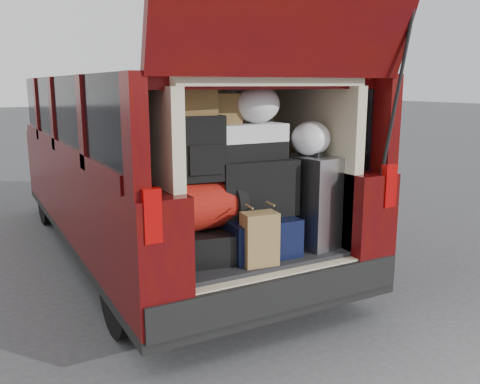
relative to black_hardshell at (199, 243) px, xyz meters
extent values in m
plane|color=#38383B|center=(0.37, -0.16, -0.65)|extent=(80.00, 80.00, 0.00)
cylinder|color=black|center=(-0.45, 0.24, -0.33)|extent=(0.24, 0.64, 0.64)
cylinder|color=black|center=(1.19, 0.24, -0.33)|extent=(0.24, 0.64, 0.64)
cylinder|color=black|center=(-0.45, 3.54, -0.33)|extent=(0.24, 0.64, 0.64)
cylinder|color=black|center=(1.19, 3.54, -0.33)|extent=(0.24, 0.64, 0.64)
cube|color=black|center=(0.37, 1.91, -0.39)|extent=(1.90, 4.85, 0.08)
cube|color=#46060C|center=(-0.42, 1.91, 0.05)|extent=(0.33, 4.85, 0.80)
cube|color=#46060C|center=(1.15, 1.91, 0.05)|extent=(0.33, 4.85, 0.80)
cube|color=#46060C|center=(0.37, 1.91, 1.08)|extent=(1.82, 4.46, 0.10)
cube|color=black|center=(-0.51, 1.81, 0.79)|extent=(0.12, 4.25, 0.68)
cube|color=black|center=(1.25, 1.81, 0.79)|extent=(0.12, 4.25, 0.68)
cube|color=black|center=(0.37, -0.45, -0.25)|extent=(1.86, 0.16, 0.22)
cube|color=#990505|center=(-0.49, -0.49, 0.37)|extent=(0.10, 0.06, 0.30)
cube|color=#990505|center=(1.23, -0.49, 0.37)|extent=(0.10, 0.06, 0.30)
cube|color=black|center=(0.37, 0.11, -0.13)|extent=(1.24, 1.05, 0.06)
cube|color=beige|center=(-0.29, 0.11, 0.47)|extent=(0.08, 1.05, 1.15)
cube|color=beige|center=(1.03, 0.11, 0.47)|extent=(0.08, 1.05, 1.15)
cube|color=beige|center=(0.37, 0.67, 0.47)|extent=(1.34, 0.06, 1.15)
cube|color=beige|center=(0.37, 0.11, 1.08)|extent=(1.34, 1.05, 0.06)
cylinder|color=black|center=(1.21, -0.56, 1.00)|extent=(0.02, 0.90, 0.76)
cube|color=black|center=(0.37, 0.11, -0.38)|extent=(1.24, 1.05, 0.55)
cube|color=black|center=(0.00, 0.00, 0.00)|extent=(0.46, 0.57, 0.20)
cube|color=black|center=(0.39, -0.03, 0.03)|extent=(0.52, 0.62, 0.26)
cube|color=white|center=(0.84, -0.11, 0.23)|extent=(0.34, 0.48, 0.66)
cube|color=olive|center=(0.29, -0.32, 0.07)|extent=(0.24, 0.17, 0.35)
cube|color=#9F130E|center=(0.02, -0.02, 0.27)|extent=(0.55, 0.39, 0.34)
cube|color=black|center=(0.43, -0.02, 0.36)|extent=(0.58, 0.40, 0.39)
cube|color=black|center=(0.01, -0.03, 0.65)|extent=(0.32, 0.22, 0.43)
cube|color=white|center=(0.37, 0.02, 0.67)|extent=(0.55, 0.29, 0.24)
cube|color=brown|center=(0.01, 0.01, 0.97)|extent=(0.24, 0.20, 0.21)
cube|color=brown|center=(0.23, 0.07, 0.90)|extent=(0.21, 0.18, 0.21)
ellipsoid|color=white|center=(0.46, 0.02, 0.93)|extent=(0.37, 0.35, 0.26)
ellipsoid|color=white|center=(0.83, -0.11, 0.68)|extent=(0.30, 0.28, 0.25)
camera|label=1|loc=(-1.34, -3.03, 1.06)|focal=38.00mm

